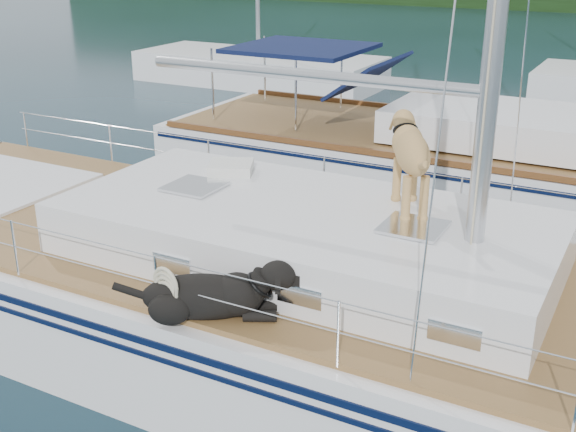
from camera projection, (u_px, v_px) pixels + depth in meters
The scene contains 4 objects.
ground at pixel (243, 339), 8.59m from camera, with size 120.00×120.00×0.00m, color black.
main_sailboat at pixel (249, 290), 8.30m from camera, with size 12.00×4.04×14.01m.
neighbor_sailboat at pixel (465, 166), 12.97m from camera, with size 11.00×3.50×13.30m.
bg_boat_west at pixel (259, 70), 23.46m from camera, with size 8.00×3.00×11.65m.
Camera 1 is at (4.01, -6.33, 4.47)m, focal length 45.00 mm.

